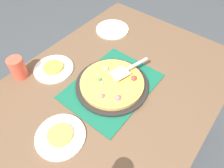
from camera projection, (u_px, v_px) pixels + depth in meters
name	position (u px, v px, depth m)	size (l,w,h in m)	color
ground_plane	(112.00, 145.00, 1.65)	(8.00, 8.00, 0.00)	#3D4247
dining_table	(112.00, 99.00, 1.15)	(1.40, 1.00, 0.75)	brown
placemat	(112.00, 86.00, 1.07)	(0.48, 0.36, 0.01)	#145B42
pizza_pan	(112.00, 85.00, 1.06)	(0.38, 0.38, 0.01)	black
pizza	(112.00, 82.00, 1.04)	(0.33, 0.33, 0.05)	tan
plate_near_left	(54.00, 69.00, 1.15)	(0.22, 0.22, 0.01)	white
plate_far_right	(60.00, 136.00, 0.89)	(0.22, 0.22, 0.01)	white
plate_side	(112.00, 29.00, 1.38)	(0.22, 0.22, 0.01)	white
served_slice_left	(53.00, 67.00, 1.14)	(0.11, 0.11, 0.02)	gold
served_slice_right	(60.00, 135.00, 0.88)	(0.11, 0.11, 0.02)	#EAB747
cup_far	(18.00, 68.00, 1.07)	(0.08, 0.08, 0.12)	#E04C38
pizza_server	(127.00, 69.00, 1.05)	(0.23, 0.10, 0.01)	silver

